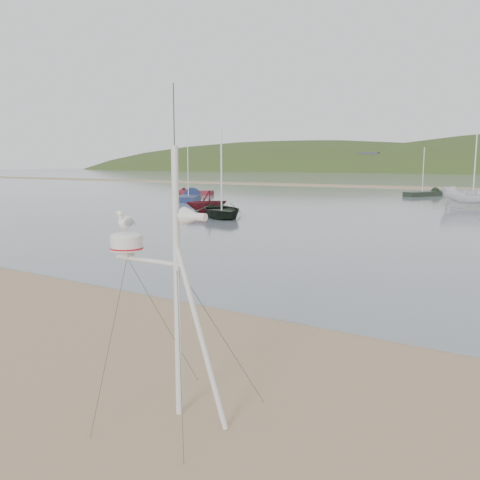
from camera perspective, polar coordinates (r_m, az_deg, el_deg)
The scene contains 8 objects.
ground at distance 9.46m, azimuth -14.21°, elevation -13.73°, with size 560.00×560.00×0.00m, color #8E7152.
mast_rig at distance 7.31m, azimuth -7.54°, elevation -10.99°, with size 2.04×2.18×4.60m.
boat_dark at distance 32.98m, azimuth -2.10°, elevation 6.61°, with size 3.38×0.98×4.74m, color black.
boat_red at distance 36.31m, azimuth -3.78°, elevation 5.47°, with size 2.65×1.62×3.08m, color #54131A.
boat_white at distance 44.58m, azimuth 24.80°, elevation 6.36°, with size 1.79×1.84×4.76m, color silver.
sailboat_dark_mid at distance 59.15m, azimuth 20.65°, elevation 4.90°, with size 3.99×5.59×5.66m.
dinghy_red_far at distance 57.91m, azimuth -5.72°, elevation 5.33°, with size 4.82×2.22×1.14m.
sailboat_blue_near at distance 50.37m, azimuth -5.49°, elevation 4.86°, with size 5.23×7.21×7.26m.
Camera 1 is at (6.50, -5.89, 3.55)m, focal length 38.00 mm.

